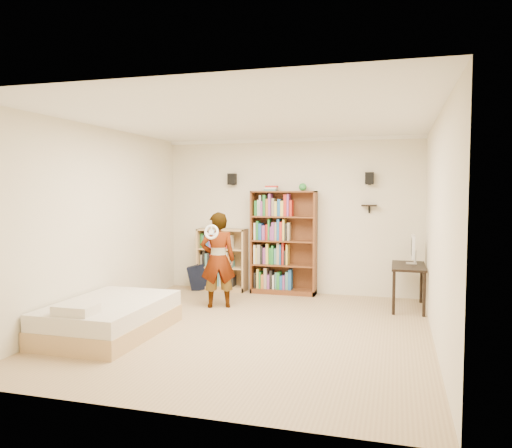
{
  "coord_description": "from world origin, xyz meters",
  "views": [
    {
      "loc": [
        1.79,
        -6.08,
        1.82
      ],
      "look_at": [
        -0.1,
        0.6,
        1.33
      ],
      "focal_mm": 35.0,
      "sensor_mm": 36.0,
      "label": 1
    }
  ],
  "objects": [
    {
      "name": "daybed",
      "position": [
        -1.65,
        -0.66,
        0.26
      ],
      "size": [
        1.16,
        1.79,
        0.53
      ],
      "primitive_type": null,
      "color": "silver",
      "rests_on": "ground"
    },
    {
      "name": "computer_desk",
      "position": [
        1.98,
        1.78,
        0.33
      ],
      "size": [
        0.49,
        0.98,
        0.67
      ],
      "primitive_type": null,
      "color": "black",
      "rests_on": "ground"
    },
    {
      "name": "tall_bookshelf",
      "position": [
        -0.09,
        2.33,
        0.9
      ],
      "size": [
        1.13,
        0.33,
        1.79
      ],
      "primitive_type": null,
      "color": "brown",
      "rests_on": "ground"
    },
    {
      "name": "person",
      "position": [
        -0.84,
        1.08,
        0.74
      ],
      "size": [
        0.63,
        0.53,
        1.47
      ],
      "primitive_type": "imported",
      "rotation": [
        0.0,
        0.0,
        3.54
      ],
      "color": "black",
      "rests_on": "ground"
    },
    {
      "name": "wii_wheel",
      "position": [
        -0.84,
        0.81,
        1.19
      ],
      "size": [
        0.22,
        0.08,
        0.23
      ],
      "primitive_type": "torus",
      "rotation": [
        1.36,
        0.0,
        0.0
      ],
      "color": "silver",
      "rests_on": "person"
    },
    {
      "name": "crown_molding",
      "position": [
        0.0,
        0.0,
        2.67
      ],
      "size": [
        4.5,
        5.0,
        0.06
      ],
      "color": "white",
      "rests_on": "room_shell"
    },
    {
      "name": "speaker_left",
      "position": [
        -1.05,
        2.4,
        2.0
      ],
      "size": [
        0.14,
        0.12,
        0.2
      ],
      "primitive_type": "cube",
      "color": "black",
      "rests_on": "room_shell"
    },
    {
      "name": "wall_shelf",
      "position": [
        1.35,
        2.41,
        1.55
      ],
      "size": [
        0.25,
        0.16,
        0.02
      ],
      "primitive_type": "cube",
      "color": "black",
      "rests_on": "room_shell"
    },
    {
      "name": "room_shell",
      "position": [
        0.0,
        0.0,
        1.76
      ],
      "size": [
        4.52,
        5.02,
        2.71
      ],
      "color": "silver",
      "rests_on": "ground"
    },
    {
      "name": "navy_bag",
      "position": [
        -1.65,
        2.21,
        0.23
      ],
      "size": [
        0.39,
        0.32,
        0.46
      ],
      "primitive_type": null,
      "rotation": [
        0.0,
        0.0,
        0.31
      ],
      "color": "black",
      "rests_on": "ground"
    },
    {
      "name": "ground",
      "position": [
        0.0,
        0.0,
        0.0
      ],
      "size": [
        4.5,
        5.0,
        0.01
      ],
      "primitive_type": "cube",
      "color": "tan",
      "rests_on": "ground"
    },
    {
      "name": "speaker_right",
      "position": [
        1.35,
        2.4,
        2.0
      ],
      "size": [
        0.14,
        0.12,
        0.2
      ],
      "primitive_type": "cube",
      "color": "black",
      "rests_on": "room_shell"
    },
    {
      "name": "low_bookshelf",
      "position": [
        -1.22,
        2.33,
        0.55
      ],
      "size": [
        0.89,
        0.33,
        1.11
      ],
      "primitive_type": null,
      "color": "tan",
      "rests_on": "ground"
    },
    {
      "name": "imac",
      "position": [
        2.03,
        1.93,
        0.89
      ],
      "size": [
        0.14,
        0.45,
        0.44
      ],
      "primitive_type": null,
      "rotation": [
        0.0,
        0.0,
        -0.13
      ],
      "color": "silver",
      "rests_on": "computer_desk"
    }
  ]
}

